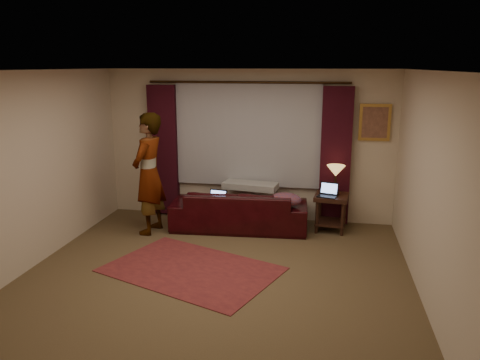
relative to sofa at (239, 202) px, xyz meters
name	(u,v)px	position (x,y,z in m)	size (l,w,h in m)	color
floor	(216,277)	(0.04, -1.87, -0.45)	(5.00, 5.00, 0.01)	brown
ceiling	(213,70)	(0.04, -1.87, 2.15)	(5.00, 5.00, 0.02)	silver
wall_back	(248,145)	(0.04, 0.63, 0.85)	(5.00, 0.02, 2.60)	beige
wall_front	(132,260)	(0.04, -4.37, 0.85)	(5.00, 0.02, 2.60)	beige
wall_left	(30,171)	(-2.46, -1.87, 0.85)	(0.02, 5.00, 2.60)	beige
wall_right	(429,188)	(2.54, -1.87, 0.85)	(0.02, 5.00, 2.60)	beige
sheer_curtain	(247,135)	(0.04, 0.57, 1.05)	(2.50, 0.05, 1.80)	#A5A5AD
drape_left	(164,151)	(-1.46, 0.52, 0.73)	(0.50, 0.14, 2.30)	black
drape_right	(336,156)	(1.54, 0.52, 0.73)	(0.50, 0.14, 2.30)	black
curtain_rod	(247,82)	(0.04, 0.52, 1.93)	(0.04, 0.04, 3.40)	#311F0E
picture_frame	(375,122)	(2.14, 0.60, 1.30)	(0.50, 0.04, 0.60)	#BC8C3E
sofa	(239,202)	(0.00, 0.00, 0.00)	(2.23, 0.96, 0.90)	black
throw_blanket	(250,172)	(0.13, 0.30, 0.46)	(0.91, 0.37, 0.11)	#A09E9A
clothing_pile	(285,200)	(0.77, -0.10, 0.11)	(0.51, 0.39, 0.22)	brown
laptop_sofa	(216,198)	(-0.36, -0.18, 0.11)	(0.30, 0.32, 0.21)	black
area_rug	(191,269)	(-0.33, -1.74, -0.44)	(2.19, 1.46, 0.01)	maroon
end_table	(331,213)	(1.49, 0.17, -0.14)	(0.53, 0.53, 0.61)	black
tiffany_lamp	(335,180)	(1.54, 0.24, 0.40)	(0.30, 0.30, 0.48)	olive
laptop_table	(327,190)	(1.42, 0.05, 0.27)	(0.30, 0.32, 0.22)	black
person	(149,174)	(-1.39, -0.43, 0.52)	(0.57, 0.57, 1.95)	#A09E9A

